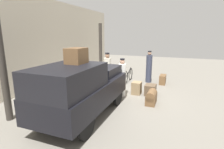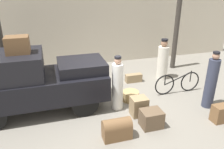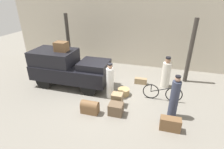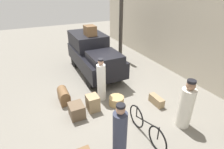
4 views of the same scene
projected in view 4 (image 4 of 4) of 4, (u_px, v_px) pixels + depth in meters
The scene contains 14 objects.
ground_plane at pixel (106, 94), 7.20m from camera, with size 30.00×30.00×0.00m, color gray.
station_building_facade at pixel (188, 29), 7.76m from camera, with size 16.00×0.15×4.50m.
canopy_pillar_left at pixel (121, 31), 9.95m from camera, with size 0.21×0.21×3.40m.
truck at pixel (93, 53), 8.61m from camera, with size 3.96×1.65×1.85m.
bicycle at pixel (146, 127), 5.02m from camera, with size 1.74×0.04×0.78m.
wicker_basket at pixel (116, 101), 6.52m from camera, with size 0.56×0.56×0.32m.
porter_lifting_near_truck at pixel (101, 81), 6.55m from camera, with size 0.33×0.33×1.69m.
porter_standing_middle at pixel (120, 138), 4.05m from camera, with size 0.33×0.33×1.79m.
conductor_in_dark_uniform at pixel (186, 106), 5.28m from camera, with size 0.43×0.43×1.63m.
trunk_umber_medium at pixel (93, 103), 6.18m from camera, with size 0.46×0.40×0.57m.
trunk_large_brown at pixel (156, 100), 6.53m from camera, with size 0.65×0.25×0.32m.
trunk_wicker_pale at pixel (77, 110), 5.88m from camera, with size 0.56×0.47×0.48m.
trunk_barrel_dark at pixel (64, 96), 6.61m from camera, with size 0.72×0.37×0.55m.
trunk_on_truck_roof at pixel (90, 31), 8.31m from camera, with size 0.61×0.49×0.46m.
Camera 4 is at (5.55, -2.41, 4.00)m, focal length 28.00 mm.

